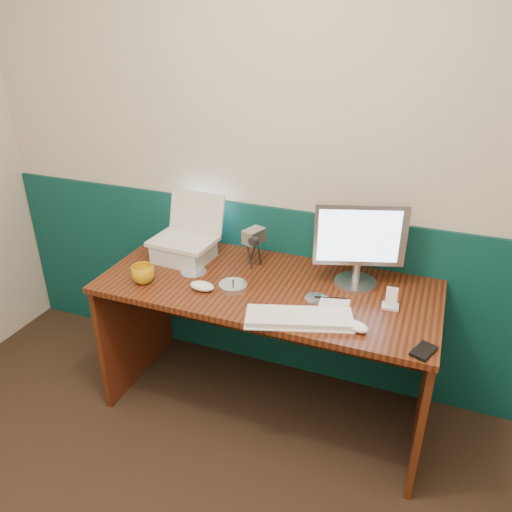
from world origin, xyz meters
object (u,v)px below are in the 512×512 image
at_px(laptop, 182,219).
at_px(camcorder, 254,249).
at_px(mug, 143,274).
at_px(desk, 267,348).
at_px(keyboard, 299,319).
at_px(monitor, 359,245).

relative_size(laptop, camcorder, 1.71).
relative_size(laptop, mug, 2.85).
bearing_deg(desk, keyboard, -46.91).
relative_size(mug, camcorder, 0.60).
bearing_deg(monitor, mug, -177.58).
xyz_separation_m(monitor, keyboard, (-0.16, -0.40, -0.19)).
distance_m(laptop, camcorder, 0.40).
bearing_deg(desk, monitor, 21.27).
bearing_deg(camcorder, laptop, -150.48).
bearing_deg(keyboard, monitor, 50.55).
bearing_deg(mug, monitor, 20.07).
relative_size(keyboard, camcorder, 2.41).
xyz_separation_m(desk, keyboard, (0.23, -0.25, 0.39)).
xyz_separation_m(laptop, camcorder, (0.37, 0.06, -0.13)).
distance_m(laptop, mug, 0.35).
bearing_deg(monitor, laptop, 166.34).
bearing_deg(laptop, desk, -7.12).
height_order(monitor, mug, monitor).
bearing_deg(monitor, camcorder, 162.07).
relative_size(monitor, mug, 3.74).
bearing_deg(laptop, camcorder, 13.19).
height_order(laptop, camcorder, laptop).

